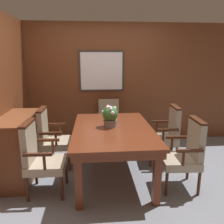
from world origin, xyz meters
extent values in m
plane|color=gray|center=(0.00, 0.00, 0.00)|extent=(14.00, 14.00, 0.00)
cube|color=brown|center=(0.00, 1.62, 1.23)|extent=(7.20, 0.06, 2.45)
cube|color=white|center=(-0.04, 1.58, 1.50)|extent=(0.85, 0.01, 0.75)
cube|color=#38332D|center=(-0.04, 1.58, 1.89)|extent=(0.92, 0.02, 0.04)
cube|color=#38332D|center=(-0.04, 1.58, 1.11)|extent=(0.92, 0.02, 0.04)
cube|color=#38332D|center=(-0.48, 1.58, 1.50)|extent=(0.04, 0.02, 0.75)
cube|color=#38332D|center=(0.40, 1.58, 1.50)|extent=(0.04, 0.02, 0.75)
cube|color=maroon|center=(-0.40, -0.62, 0.36)|extent=(0.09, 0.09, 0.72)
cube|color=maroon|center=(0.53, -0.62, 0.36)|extent=(0.09, 0.09, 0.72)
cube|color=maroon|center=(-0.40, 0.86, 0.36)|extent=(0.09, 0.09, 0.72)
cube|color=maroon|center=(0.53, 0.86, 0.36)|extent=(0.09, 0.09, 0.72)
cube|color=maroon|center=(0.06, 0.12, 0.68)|extent=(1.09, 1.63, 0.09)
cube|color=maroon|center=(0.06, 0.12, 0.74)|extent=(1.15, 1.69, 0.04)
cylinder|color=#472314|center=(-0.63, -0.44, 0.17)|extent=(0.04, 0.04, 0.34)
cylinder|color=#472314|center=(-0.62, -0.05, 0.17)|extent=(0.04, 0.04, 0.34)
cylinder|color=#472314|center=(-1.06, -0.43, 0.17)|extent=(0.04, 0.04, 0.34)
cylinder|color=#472314|center=(-1.05, -0.04, 0.17)|extent=(0.04, 0.04, 0.34)
cube|color=tan|center=(-0.84, -0.24, 0.40)|extent=(0.50, 0.47, 0.11)
cube|color=tan|center=(-1.04, -0.23, 0.70)|extent=(0.09, 0.42, 0.50)
cube|color=#472314|center=(-1.04, -0.23, 0.97)|extent=(0.10, 0.42, 0.03)
cylinder|color=#472314|center=(-0.81, -0.48, 0.55)|extent=(0.04, 0.04, 0.20)
cube|color=#472314|center=(-0.89, -0.47, 0.65)|extent=(0.34, 0.05, 0.04)
cylinder|color=#472314|center=(-0.80, -0.01, 0.55)|extent=(0.04, 0.04, 0.20)
cube|color=#472314|center=(-0.87, -0.01, 0.65)|extent=(0.34, 0.05, 0.04)
cylinder|color=#472314|center=(-0.13, 1.05, 0.17)|extent=(0.04, 0.04, 0.34)
cylinder|color=#472314|center=(0.26, 1.02, 0.17)|extent=(0.04, 0.04, 0.34)
cylinder|color=#472314|center=(-0.10, 1.48, 0.17)|extent=(0.04, 0.04, 0.34)
cylinder|color=#472314|center=(0.29, 1.45, 0.17)|extent=(0.04, 0.04, 0.34)
cube|color=tan|center=(0.08, 1.25, 0.40)|extent=(0.49, 0.52, 0.11)
cube|color=tan|center=(0.10, 1.45, 0.70)|extent=(0.42, 0.11, 0.50)
cube|color=#472314|center=(0.10, 1.45, 0.97)|extent=(0.42, 0.12, 0.03)
cylinder|color=#472314|center=(-0.16, 1.23, 0.55)|extent=(0.04, 0.04, 0.20)
cube|color=#472314|center=(-0.15, 1.31, 0.65)|extent=(0.06, 0.34, 0.04)
cylinder|color=#472314|center=(0.31, 1.19, 0.55)|extent=(0.04, 0.04, 0.20)
cube|color=#472314|center=(0.32, 1.27, 0.65)|extent=(0.06, 0.34, 0.04)
cylinder|color=#472314|center=(0.74, 0.72, 0.17)|extent=(0.04, 0.04, 0.34)
cylinder|color=#472314|center=(0.71, 0.33, 0.17)|extent=(0.04, 0.04, 0.34)
cylinder|color=#472314|center=(1.16, 0.70, 0.17)|extent=(0.04, 0.04, 0.34)
cylinder|color=#472314|center=(1.14, 0.31, 0.17)|extent=(0.04, 0.04, 0.34)
cube|color=tan|center=(0.94, 0.52, 0.40)|extent=(0.51, 0.48, 0.11)
cube|color=tan|center=(1.14, 0.50, 0.70)|extent=(0.11, 0.42, 0.50)
cube|color=#472314|center=(1.14, 0.50, 0.97)|extent=(0.11, 0.42, 0.03)
cylinder|color=#472314|center=(0.92, 0.75, 0.55)|extent=(0.04, 0.04, 0.20)
cube|color=#472314|center=(0.99, 0.75, 0.65)|extent=(0.34, 0.06, 0.04)
cylinder|color=#472314|center=(0.89, 0.28, 0.55)|extent=(0.04, 0.04, 0.20)
cube|color=#472314|center=(0.96, 0.28, 0.65)|extent=(0.34, 0.06, 0.04)
cylinder|color=#472314|center=(-0.62, 0.32, 0.17)|extent=(0.04, 0.04, 0.34)
cylinder|color=#472314|center=(-0.62, 0.71, 0.17)|extent=(0.04, 0.04, 0.34)
cylinder|color=#472314|center=(-1.05, 0.32, 0.17)|extent=(0.04, 0.04, 0.34)
cylinder|color=#472314|center=(-1.05, 0.71, 0.17)|extent=(0.04, 0.04, 0.34)
cube|color=tan|center=(-0.83, 0.51, 0.40)|extent=(0.49, 0.45, 0.11)
cube|color=tan|center=(-1.04, 0.51, 0.70)|extent=(0.08, 0.41, 0.50)
cube|color=#472314|center=(-1.04, 0.51, 0.97)|extent=(0.09, 0.41, 0.03)
cylinder|color=#472314|center=(-0.80, 0.28, 0.55)|extent=(0.04, 0.04, 0.20)
cube|color=#472314|center=(-0.87, 0.28, 0.65)|extent=(0.34, 0.04, 0.04)
cylinder|color=#472314|center=(-0.79, 0.75, 0.55)|extent=(0.04, 0.04, 0.20)
cube|color=#472314|center=(-0.87, 0.75, 0.65)|extent=(0.34, 0.04, 0.04)
cylinder|color=#472314|center=(0.73, -0.08, 0.17)|extent=(0.04, 0.04, 0.34)
cylinder|color=#472314|center=(0.71, -0.47, 0.17)|extent=(0.04, 0.04, 0.34)
cylinder|color=#472314|center=(1.16, -0.10, 0.17)|extent=(0.04, 0.04, 0.34)
cylinder|color=#472314|center=(1.14, -0.49, 0.17)|extent=(0.04, 0.04, 0.34)
cube|color=tan|center=(0.94, -0.28, 0.40)|extent=(0.51, 0.47, 0.11)
cube|color=tan|center=(1.14, -0.29, 0.70)|extent=(0.10, 0.42, 0.50)
cube|color=#472314|center=(1.14, -0.29, 0.97)|extent=(0.11, 0.42, 0.03)
cylinder|color=#472314|center=(0.91, -0.05, 0.55)|extent=(0.04, 0.04, 0.20)
cube|color=#472314|center=(0.99, -0.05, 0.65)|extent=(0.34, 0.05, 0.04)
cylinder|color=#472314|center=(0.89, -0.51, 0.55)|extent=(0.04, 0.04, 0.20)
cube|color=#472314|center=(0.96, -0.52, 0.65)|extent=(0.34, 0.05, 0.04)
cylinder|color=gray|center=(0.03, 0.17, 0.82)|extent=(0.19, 0.19, 0.11)
cylinder|color=gray|center=(0.03, 0.17, 0.86)|extent=(0.20, 0.20, 0.02)
sphere|color=#387033|center=(0.03, 0.17, 0.97)|extent=(0.23, 0.23, 0.23)
sphere|color=silver|center=(0.03, 0.12, 1.07)|extent=(0.06, 0.06, 0.06)
sphere|color=silver|center=(-0.05, 0.24, 1.00)|extent=(0.04, 0.04, 0.04)
sphere|color=silver|center=(-0.01, 0.14, 1.06)|extent=(0.05, 0.05, 0.05)
sphere|color=silver|center=(-0.08, 0.16, 1.00)|extent=(0.05, 0.05, 0.05)
sphere|color=silver|center=(0.09, 0.25, 0.99)|extent=(0.04, 0.04, 0.04)
sphere|color=silver|center=(0.00, 0.19, 1.07)|extent=(0.05, 0.05, 0.05)
sphere|color=silver|center=(0.10, 0.19, 1.05)|extent=(0.06, 0.06, 0.06)
sphere|color=silver|center=(0.05, 0.07, 1.00)|extent=(0.06, 0.06, 0.06)
sphere|color=silver|center=(0.03, 0.10, 1.05)|extent=(0.05, 0.05, 0.05)
sphere|color=silver|center=(-0.08, 0.20, 0.99)|extent=(0.05, 0.05, 0.05)
cube|color=brown|center=(-1.33, 0.20, 0.46)|extent=(0.42, 1.05, 0.93)
cube|color=brown|center=(-1.33, 0.20, 0.94)|extent=(0.44, 1.08, 0.02)
sphere|color=#4C422D|center=(-1.11, 0.20, 0.72)|extent=(0.03, 0.03, 0.03)
sphere|color=#4C422D|center=(-1.11, -0.04, 0.37)|extent=(0.03, 0.03, 0.03)
sphere|color=#4C422D|center=(-1.11, 0.44, 0.37)|extent=(0.03, 0.03, 0.03)
camera|label=1|loc=(-0.21, -2.92, 1.77)|focal=35.00mm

